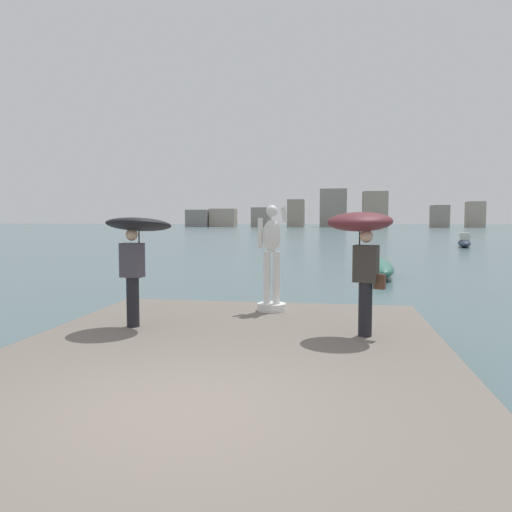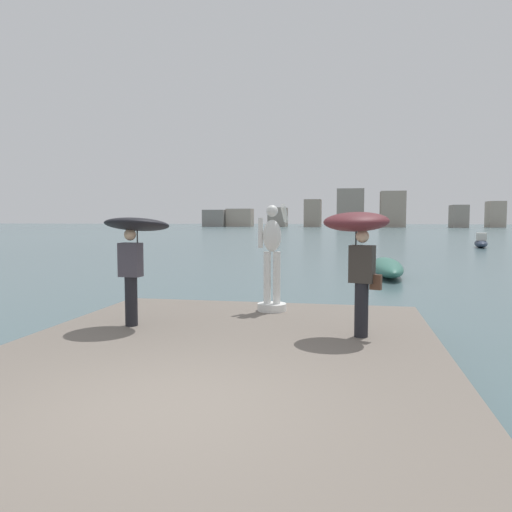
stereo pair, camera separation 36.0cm
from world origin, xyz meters
name	(u,v)px [view 1 (the left image)]	position (x,y,z in m)	size (l,w,h in m)	color
ground_plane	(315,245)	(0.00, 40.00, 0.00)	(400.00, 400.00, 0.00)	#4C666B
pier	(217,374)	(0.00, 1.74, 0.20)	(6.56, 9.47, 0.40)	#70665B
statue_white_figure	(272,264)	(0.30, 5.45, 1.38)	(0.60, 0.86, 2.22)	white
onlooker_left	(137,239)	(-1.85, 3.56, 1.95)	(1.24, 1.26, 1.97)	black
onlooker_right	(361,236)	(1.99, 3.49, 2.03)	(1.32, 1.34, 2.05)	black
boat_mid	(464,242)	(12.27, 38.48, 0.41)	(1.52, 3.72, 1.19)	#2D384C
boat_far	(377,267)	(3.35, 16.22, 0.35)	(1.30, 5.39, 0.69)	#336B5B
distant_skyline	(324,213)	(-1.08, 146.31, 4.23)	(86.95, 12.28, 11.20)	gray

